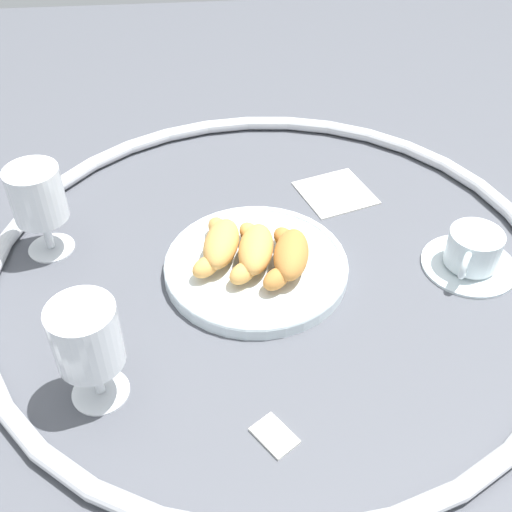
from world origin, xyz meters
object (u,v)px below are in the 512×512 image
at_px(croissant_extra, 219,244).
at_px(folded_napkin, 336,192).
at_px(sugar_packet, 275,435).
at_px(pastry_plate, 256,266).
at_px(juice_glass_right, 38,199).
at_px(coffee_cup_near, 472,253).
at_px(croissant_large, 289,255).
at_px(croissant_small, 254,250).
at_px(juice_glass_left, 87,341).

distance_m(croissant_extra, folded_napkin, 0.26).
bearing_deg(sugar_packet, pastry_plate, -36.12).
height_order(juice_glass_right, folded_napkin, juice_glass_right).
xyz_separation_m(juice_glass_right, sugar_packet, (-0.35, -0.29, -0.09)).
bearing_deg(coffee_cup_near, folded_napkin, 38.45).
bearing_deg(pastry_plate, folded_napkin, -40.18).
bearing_deg(croissant_extra, juice_glass_right, 75.77).
relative_size(sugar_packet, folded_napkin, 0.45).
distance_m(coffee_cup_near, folded_napkin, 0.25).
xyz_separation_m(croissant_large, folded_napkin, (0.19, -0.11, -0.04)).
height_order(juice_glass_right, sugar_packet, juice_glass_right).
xyz_separation_m(coffee_cup_near, sugar_packet, (-0.25, 0.31, -0.02)).
xyz_separation_m(croissant_extra, coffee_cup_near, (-0.04, -0.36, -0.02)).
height_order(croissant_small, sugar_packet, croissant_small).
xyz_separation_m(croissant_extra, folded_napkin, (0.16, -0.20, -0.04)).
relative_size(coffee_cup_near, sugar_packet, 2.72).
relative_size(pastry_plate, croissant_small, 1.95).
relative_size(pastry_plate, juice_glass_right, 1.87).
bearing_deg(folded_napkin, sugar_packet, 160.86).
distance_m(croissant_small, folded_napkin, 0.24).
distance_m(croissant_small, juice_glass_right, 0.31).
distance_m(juice_glass_left, sugar_packet, 0.23).
distance_m(pastry_plate, juice_glass_left, 0.29).
bearing_deg(croissant_small, juice_glass_right, 74.97).
bearing_deg(coffee_cup_near, juice_glass_left, 108.70).
bearing_deg(juice_glass_left, coffee_cup_near, -71.30).
bearing_deg(juice_glass_left, croissant_extra, -36.14).
height_order(coffee_cup_near, juice_glass_right, juice_glass_right).
height_order(pastry_plate, coffee_cup_near, coffee_cup_near).
bearing_deg(juice_glass_left, sugar_packet, -111.89).
xyz_separation_m(juice_glass_left, folded_napkin, (0.37, -0.35, -0.09)).
xyz_separation_m(juice_glass_left, juice_glass_right, (0.27, 0.10, -0.00)).
bearing_deg(coffee_cup_near, sugar_packet, 128.86).
distance_m(coffee_cup_near, juice_glass_right, 0.62).
height_order(coffee_cup_near, sugar_packet, coffee_cup_near).
xyz_separation_m(pastry_plate, sugar_packet, (-0.27, 0.01, -0.01)).
bearing_deg(croissant_large, juice_glass_left, 125.51).
bearing_deg(juice_glass_right, juice_glass_left, -160.39).
bearing_deg(coffee_cup_near, pastry_plate, 86.41).
bearing_deg(croissant_extra, pastry_plate, -108.70).
bearing_deg(croissant_extra, juice_glass_left, 143.86).
height_order(pastry_plate, folded_napkin, pastry_plate).
bearing_deg(croissant_small, juice_glass_left, 133.93).
height_order(croissant_large, croissant_small, same).
relative_size(juice_glass_left, sugar_packet, 2.80).
distance_m(pastry_plate, sugar_packet, 0.27).
height_order(croissant_extra, juice_glass_left, juice_glass_left).
bearing_deg(sugar_packet, croissant_large, -45.96).
bearing_deg(coffee_cup_near, croissant_large, 89.19).
bearing_deg(juice_glass_right, sugar_packet, -140.06).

